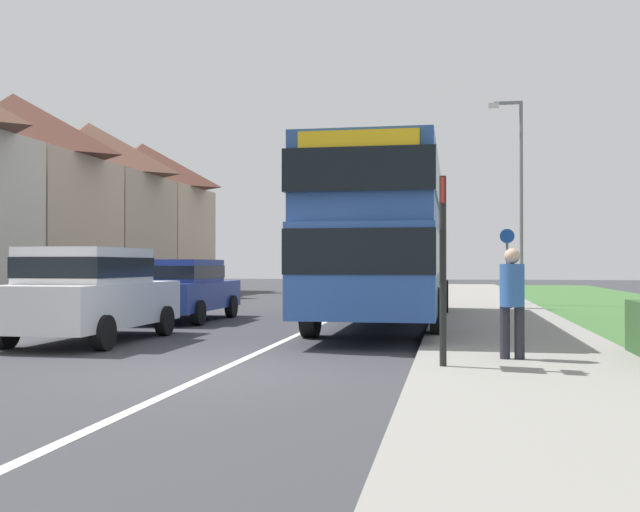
{
  "coord_description": "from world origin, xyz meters",
  "views": [
    {
      "loc": [
        3.13,
        -9.62,
        1.45
      ],
      "look_at": [
        0.64,
        4.34,
        1.6
      ],
      "focal_mm": 41.92,
      "sensor_mm": 36.0,
      "label": 1
    }
  ],
  "objects_px": {
    "double_decker_bus": "(387,234)",
    "pedestrian_at_stop": "(512,298)",
    "street_lamp_mid": "(518,188)",
    "parked_car_blue": "(181,287)",
    "bus_stop_sign": "(443,257)",
    "cycle_route_sign": "(507,265)",
    "parked_car_white": "(90,291)",
    "pedestrian_walking_away": "(513,280)"
  },
  "relations": [
    {
      "from": "double_decker_bus",
      "to": "pedestrian_at_stop",
      "type": "height_order",
      "value": "double_decker_bus"
    },
    {
      "from": "double_decker_bus",
      "to": "street_lamp_mid",
      "type": "xyz_separation_m",
      "value": [
        3.68,
        8.26,
        1.86
      ]
    },
    {
      "from": "parked_car_blue",
      "to": "pedestrian_at_stop",
      "type": "distance_m",
      "value": 10.52
    },
    {
      "from": "bus_stop_sign",
      "to": "pedestrian_at_stop",
      "type": "bearing_deg",
      "value": 43.62
    },
    {
      "from": "cycle_route_sign",
      "to": "street_lamp_mid",
      "type": "xyz_separation_m",
      "value": [
        0.52,
        2.31,
        2.57
      ]
    },
    {
      "from": "double_decker_bus",
      "to": "street_lamp_mid",
      "type": "height_order",
      "value": "street_lamp_mid"
    },
    {
      "from": "parked_car_white",
      "to": "cycle_route_sign",
      "type": "relative_size",
      "value": 1.71
    },
    {
      "from": "pedestrian_walking_away",
      "to": "street_lamp_mid",
      "type": "distance_m",
      "value": 4.07
    },
    {
      "from": "cycle_route_sign",
      "to": "street_lamp_mid",
      "type": "relative_size",
      "value": 0.36
    },
    {
      "from": "parked_car_blue",
      "to": "cycle_route_sign",
      "type": "relative_size",
      "value": 1.7
    },
    {
      "from": "double_decker_bus",
      "to": "parked_car_white",
      "type": "xyz_separation_m",
      "value": [
        -5.1,
        -4.63,
        -1.19
      ]
    },
    {
      "from": "pedestrian_walking_away",
      "to": "cycle_route_sign",
      "type": "bearing_deg",
      "value": 110.05
    },
    {
      "from": "double_decker_bus",
      "to": "cycle_route_sign",
      "type": "xyz_separation_m",
      "value": [
        3.16,
        5.95,
        -0.72
      ]
    },
    {
      "from": "bus_stop_sign",
      "to": "cycle_route_sign",
      "type": "distance_m",
      "value": 13.71
    },
    {
      "from": "parked_car_white",
      "to": "pedestrian_at_stop",
      "type": "distance_m",
      "value": 7.74
    },
    {
      "from": "double_decker_bus",
      "to": "parked_car_white",
      "type": "distance_m",
      "value": 6.99
    },
    {
      "from": "parked_car_white",
      "to": "cycle_route_sign",
      "type": "bearing_deg",
      "value": 52.01
    },
    {
      "from": "double_decker_bus",
      "to": "bus_stop_sign",
      "type": "distance_m",
      "value": 7.79
    },
    {
      "from": "double_decker_bus",
      "to": "bus_stop_sign",
      "type": "relative_size",
      "value": 4.22
    },
    {
      "from": "pedestrian_at_stop",
      "to": "pedestrian_walking_away",
      "type": "xyz_separation_m",
      "value": [
        0.96,
        12.3,
        0.0
      ]
    },
    {
      "from": "double_decker_bus",
      "to": "parked_car_white",
      "type": "relative_size",
      "value": 2.54
    },
    {
      "from": "cycle_route_sign",
      "to": "pedestrian_walking_away",
      "type": "bearing_deg",
      "value": -69.95
    },
    {
      "from": "double_decker_bus",
      "to": "pedestrian_walking_away",
      "type": "distance_m",
      "value": 6.58
    },
    {
      "from": "parked_car_white",
      "to": "cycle_route_sign",
      "type": "height_order",
      "value": "cycle_route_sign"
    },
    {
      "from": "parked_car_white",
      "to": "bus_stop_sign",
      "type": "relative_size",
      "value": 1.66
    },
    {
      "from": "parked_car_white",
      "to": "street_lamp_mid",
      "type": "bearing_deg",
      "value": 55.74
    },
    {
      "from": "bus_stop_sign",
      "to": "pedestrian_walking_away",
      "type": "bearing_deg",
      "value": 81.78
    },
    {
      "from": "parked_car_blue",
      "to": "pedestrian_at_stop",
      "type": "xyz_separation_m",
      "value": [
        7.61,
        -7.25,
        0.11
      ]
    },
    {
      "from": "bus_stop_sign",
      "to": "street_lamp_mid",
      "type": "bearing_deg",
      "value": 81.83
    },
    {
      "from": "parked_car_blue",
      "to": "street_lamp_mid",
      "type": "height_order",
      "value": "street_lamp_mid"
    },
    {
      "from": "parked_car_blue",
      "to": "pedestrian_walking_away",
      "type": "bearing_deg",
      "value": 30.49
    },
    {
      "from": "pedestrian_walking_away",
      "to": "parked_car_blue",
      "type": "bearing_deg",
      "value": -149.51
    },
    {
      "from": "parked_car_white",
      "to": "bus_stop_sign",
      "type": "height_order",
      "value": "bus_stop_sign"
    },
    {
      "from": "double_decker_bus",
      "to": "parked_car_white",
      "type": "height_order",
      "value": "double_decker_bus"
    },
    {
      "from": "parked_car_white",
      "to": "bus_stop_sign",
      "type": "bearing_deg",
      "value": -24.81
    },
    {
      "from": "parked_car_blue",
      "to": "bus_stop_sign",
      "type": "distance_m",
      "value": 10.56
    },
    {
      "from": "double_decker_bus",
      "to": "cycle_route_sign",
      "type": "relative_size",
      "value": 4.35
    },
    {
      "from": "parked_car_blue",
      "to": "street_lamp_mid",
      "type": "distance_m",
      "value": 12.25
    },
    {
      "from": "parked_car_blue",
      "to": "parked_car_white",
      "type": "bearing_deg",
      "value": -88.11
    },
    {
      "from": "cycle_route_sign",
      "to": "street_lamp_mid",
      "type": "height_order",
      "value": "street_lamp_mid"
    },
    {
      "from": "cycle_route_sign",
      "to": "double_decker_bus",
      "type": "bearing_deg",
      "value": -117.98
    },
    {
      "from": "double_decker_bus",
      "to": "pedestrian_at_stop",
      "type": "distance_m",
      "value": 7.23
    }
  ]
}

